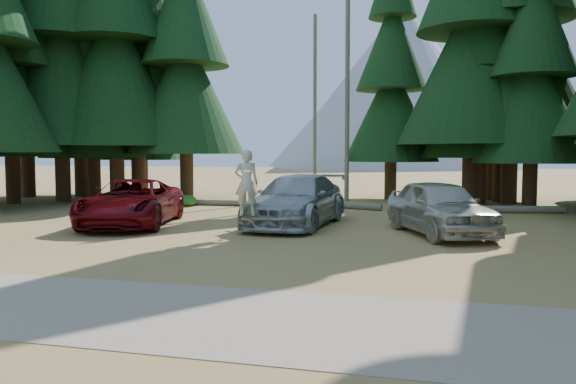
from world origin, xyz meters
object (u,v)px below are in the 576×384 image
Objects in this scene: frisbee_player at (247,183)px; log_mid at (348,206)px; silver_minivan_center at (297,200)px; log_right at (505,209)px; red_pickup at (132,203)px; log_left at (219,203)px; silver_minivan_right at (439,207)px.

frisbee_player is 0.59× the size of log_mid.
silver_minivan_center reaches higher than log_right.
red_pickup is 4.94m from frisbee_player.
log_mid is (6.15, 0.00, 0.00)m from log_left.
log_left is (-4.44, 9.10, -1.48)m from frisbee_player.
silver_minivan_right is 1.30× the size of log_left.
log_mid is 6.61m from log_right.
silver_minivan_center is 8.17m from log_left.
log_right is at bearing 16.12° from red_pickup.
frisbee_player reaches higher than red_pickup.
log_mid is at bearing 167.19° from log_right.
silver_minivan_right reaches higher than log_right.
silver_minivan_right reaches higher than log_mid.
log_left is at bearing 120.80° from silver_minivan_right.
log_left is 12.76m from log_right.
silver_minivan_center is 9.61m from log_right.
log_mid is at bearing -116.19° from frisbee_player.
log_left is 1.15× the size of log_mid.
log_mid is at bearing 86.04° from silver_minivan_center.
log_left and log_mid have the same top height.
frisbee_player reaches higher than log_right.
log_left is 6.15m from log_mid.
log_right is at bearing 45.46° from silver_minivan_right.
frisbee_player is (-5.57, -1.84, 0.77)m from silver_minivan_right.
silver_minivan_right is (4.73, -1.06, -0.02)m from silver_minivan_center.
frisbee_player is 0.51× the size of log_left.
silver_minivan_center is 6.30m from log_mid.
silver_minivan_right is at bearing -8.49° from silver_minivan_center.
silver_minivan_center is 1.23× the size of log_right.
red_pickup is 10.23m from silver_minivan_right.
frisbee_player is 12.26m from log_right.
silver_minivan_center is at bearing 144.16° from silver_minivan_right.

